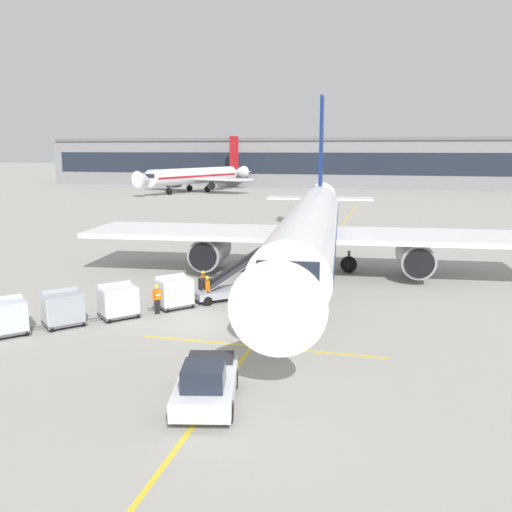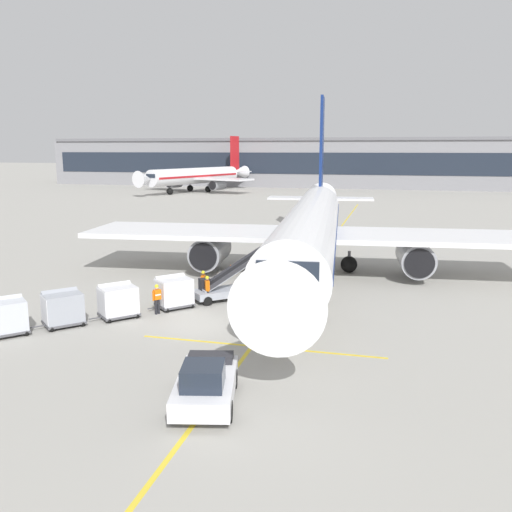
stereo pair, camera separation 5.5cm
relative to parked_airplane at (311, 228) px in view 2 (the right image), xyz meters
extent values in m
plane|color=#9E9B93|center=(-3.82, -13.72, -3.51)|extent=(600.00, 600.00, 0.00)
cylinder|color=white|center=(0.08, -0.79, 0.09)|extent=(7.15, 34.13, 3.87)
cube|color=navy|center=(0.08, -0.79, 0.09)|extent=(7.05, 32.78, 0.46)
cone|color=white|center=(1.91, -19.59, 0.09)|extent=(4.03, 4.21, 3.68)
cone|color=white|center=(-1.87, 19.17, 0.38)|extent=(3.88, 6.48, 3.29)
cube|color=white|center=(-8.79, -0.81, -0.49)|extent=(16.69, 8.32, 0.36)
cylinder|color=#93969E|center=(-7.48, -1.36, -1.87)|extent=(2.82, 4.62, 2.40)
cylinder|color=black|center=(-7.26, -3.60, -1.87)|extent=(2.04, 0.32, 2.04)
cube|color=white|center=(8.78, 0.91, -0.49)|extent=(16.69, 8.32, 0.36)
cylinder|color=#93969E|center=(7.60, 0.11, -1.87)|extent=(2.82, 4.62, 2.40)
cylinder|color=black|center=(7.82, -2.13, -1.87)|extent=(2.04, 0.32, 2.04)
cube|color=navy|center=(-1.72, 17.63, 5.95)|extent=(0.67, 4.08, 10.17)
cube|color=white|center=(-1.69, 17.32, 0.67)|extent=(11.17, 3.76, 0.20)
cube|color=#1E2633|center=(1.65, -16.90, 0.67)|extent=(2.87, 2.00, 0.85)
cylinder|color=#47474C|center=(1.07, -10.92, -2.36)|extent=(0.22, 0.22, 1.03)
sphere|color=black|center=(1.07, -10.92, -2.88)|extent=(1.26, 1.26, 1.26)
cylinder|color=#47474C|center=(-2.98, 0.61, -2.36)|extent=(0.22, 0.22, 1.03)
sphere|color=black|center=(-2.98, 0.61, -2.88)|extent=(1.26, 1.26, 1.26)
cylinder|color=#47474C|center=(2.80, 1.18, -2.36)|extent=(0.22, 0.22, 1.03)
sphere|color=black|center=(2.80, 1.18, -2.88)|extent=(1.26, 1.26, 1.26)
cube|color=#A3A8B2|center=(-4.25, -8.72, -3.01)|extent=(3.60, 3.46, 0.44)
cube|color=black|center=(-5.19, -9.07, -2.44)|extent=(0.82, 0.82, 0.70)
cylinder|color=#333338|center=(-4.68, -8.62, -2.39)|extent=(0.08, 0.08, 0.80)
cube|color=#A3A8B2|center=(-3.41, -7.97, -1.62)|extent=(4.11, 3.81, 2.49)
cube|color=black|center=(-3.41, -7.97, -1.53)|extent=(3.91, 3.60, 2.34)
cube|color=#333338|center=(-3.12, -8.30, -1.50)|extent=(3.51, 3.14, 2.52)
cube|color=#333338|center=(-3.70, -7.64, -1.50)|extent=(3.51, 3.14, 2.52)
cylinder|color=black|center=(-2.87, -8.48, -3.23)|extent=(0.55, 0.52, 0.56)
cylinder|color=black|center=(-3.85, -7.38, -3.23)|extent=(0.55, 0.52, 0.56)
cylinder|color=black|center=(-4.65, -10.06, -3.23)|extent=(0.55, 0.52, 0.56)
cylinder|color=black|center=(-5.63, -8.96, -3.23)|extent=(0.55, 0.52, 0.56)
cube|color=#515156|center=(-6.41, -10.95, -3.30)|extent=(2.53, 2.56, 0.12)
cylinder|color=#4C4C51|center=(-7.31, -11.95, -3.31)|extent=(0.52, 0.57, 0.07)
cube|color=silver|center=(-6.41, -10.95, -2.49)|extent=(2.39, 2.42, 1.50)
cube|color=silver|center=(-6.71, -10.67, -1.97)|extent=(1.85, 1.93, 0.74)
cube|color=silver|center=(-7.05, -11.66, -2.49)|extent=(1.09, 0.99, 1.38)
sphere|color=black|center=(-7.45, -11.09, -3.36)|extent=(0.30, 0.30, 0.30)
sphere|color=black|center=(-6.44, -12.00, -3.36)|extent=(0.30, 0.30, 0.30)
sphere|color=black|center=(-6.37, -9.90, -3.36)|extent=(0.30, 0.30, 0.30)
sphere|color=black|center=(-5.37, -10.81, -3.36)|extent=(0.30, 0.30, 0.30)
cube|color=#515156|center=(-8.66, -13.55, -3.30)|extent=(2.53, 2.56, 0.12)
cylinder|color=#4C4C51|center=(-9.57, -14.55, -3.31)|extent=(0.52, 0.57, 0.07)
cube|color=silver|center=(-8.66, -13.55, -2.49)|extent=(2.39, 2.42, 1.50)
cube|color=silver|center=(-8.97, -13.27, -1.97)|extent=(1.85, 1.93, 0.74)
cube|color=silver|center=(-9.31, -14.26, -2.49)|extent=(1.09, 0.99, 1.38)
sphere|color=black|center=(-9.71, -13.68, -3.36)|extent=(0.30, 0.30, 0.30)
sphere|color=black|center=(-8.70, -14.60, -3.36)|extent=(0.30, 0.30, 0.30)
sphere|color=black|center=(-8.63, -12.50, -3.36)|extent=(0.30, 0.30, 0.30)
sphere|color=black|center=(-7.62, -13.41, -3.36)|extent=(0.30, 0.30, 0.30)
cube|color=#515156|center=(-10.81, -15.58, -3.30)|extent=(2.53, 2.56, 0.12)
cylinder|color=#4C4C51|center=(-11.71, -16.59, -3.31)|extent=(0.52, 0.57, 0.07)
cube|color=#9EA3AD|center=(-10.81, -15.58, -2.49)|extent=(2.39, 2.42, 1.50)
cube|color=#9EA3AD|center=(-11.11, -15.31, -1.97)|extent=(1.85, 1.93, 0.74)
cube|color=silver|center=(-11.46, -16.30, -2.49)|extent=(1.09, 0.99, 1.38)
sphere|color=black|center=(-11.85, -15.72, -3.36)|extent=(0.30, 0.30, 0.30)
sphere|color=black|center=(-10.84, -16.63, -3.36)|extent=(0.30, 0.30, 0.30)
sphere|color=black|center=(-10.78, -14.53, -3.36)|extent=(0.30, 0.30, 0.30)
sphere|color=black|center=(-9.77, -15.45, -3.36)|extent=(0.30, 0.30, 0.30)
cube|color=#515156|center=(-12.75, -17.61, -3.30)|extent=(2.53, 2.56, 0.12)
cube|color=silver|center=(-12.75, -17.61, -2.49)|extent=(2.39, 2.42, 1.50)
cube|color=silver|center=(-13.06, -17.33, -1.97)|extent=(1.85, 1.93, 0.74)
sphere|color=black|center=(-12.72, -16.56, -3.36)|extent=(0.30, 0.30, 0.30)
sphere|color=black|center=(-11.71, -17.47, -3.36)|extent=(0.30, 0.30, 0.30)
cube|color=silver|center=(-0.39, -22.27, -2.83)|extent=(3.03, 4.76, 0.70)
cube|color=#1E2633|center=(-0.22, -23.02, -2.08)|extent=(1.78, 1.83, 0.80)
cube|color=#28282D|center=(-0.76, -20.66, -2.36)|extent=(1.96, 1.34, 0.24)
cylinder|color=black|center=(0.20, -20.73, -3.13)|extent=(0.44, 0.80, 0.76)
cylinder|color=black|center=(-1.60, -21.14, -3.13)|extent=(0.44, 0.80, 0.76)
cylinder|color=black|center=(0.81, -23.39, -3.13)|extent=(0.44, 0.80, 0.76)
cylinder|color=black|center=(-0.99, -23.80, -3.13)|extent=(0.44, 0.80, 0.76)
cylinder|color=#333847|center=(-7.72, -10.37, -3.08)|extent=(0.15, 0.15, 0.86)
cylinder|color=#333847|center=(-7.57, -10.46, -3.08)|extent=(0.15, 0.15, 0.86)
cube|color=yellow|center=(-7.64, -10.41, -2.36)|extent=(0.45, 0.40, 0.58)
cube|color=white|center=(-7.58, -10.30, -2.36)|extent=(0.30, 0.18, 0.08)
sphere|color=#9E7051|center=(-7.64, -10.41, -1.95)|extent=(0.21, 0.21, 0.21)
sphere|color=yellow|center=(-7.64, -10.41, -1.88)|extent=(0.23, 0.23, 0.23)
cylinder|color=yellow|center=(-7.85, -10.30, -2.41)|extent=(0.09, 0.09, 0.56)
cylinder|color=yellow|center=(-7.43, -10.53, -2.41)|extent=(0.09, 0.09, 0.56)
cylinder|color=black|center=(-6.81, -12.30, -3.08)|extent=(0.15, 0.15, 0.86)
cylinder|color=black|center=(-6.92, -12.44, -3.08)|extent=(0.15, 0.15, 0.86)
cube|color=orange|center=(-6.87, -12.37, -2.36)|extent=(0.42, 0.45, 0.58)
cube|color=white|center=(-6.77, -12.44, -2.36)|extent=(0.21, 0.28, 0.08)
sphere|color=beige|center=(-6.87, -12.37, -1.95)|extent=(0.21, 0.21, 0.21)
sphere|color=yellow|center=(-6.87, -12.37, -1.88)|extent=(0.23, 0.23, 0.23)
cylinder|color=orange|center=(-6.73, -12.18, -2.41)|extent=(0.09, 0.09, 0.56)
cylinder|color=orange|center=(-7.01, -12.56, -2.41)|extent=(0.09, 0.09, 0.56)
cylinder|color=black|center=(-4.84, -9.58, -3.08)|extent=(0.15, 0.15, 0.86)
cylinder|color=black|center=(-4.75, -9.73, -3.08)|extent=(0.15, 0.15, 0.86)
cube|color=orange|center=(-4.80, -9.65, -2.36)|extent=(0.40, 0.45, 0.58)
cube|color=white|center=(-4.69, -9.59, -2.36)|extent=(0.18, 0.30, 0.08)
sphere|color=#9E7051|center=(-4.80, -9.65, -1.95)|extent=(0.21, 0.21, 0.21)
sphere|color=yellow|center=(-4.80, -9.65, -1.88)|extent=(0.23, 0.23, 0.23)
cylinder|color=orange|center=(-4.92, -9.45, -2.41)|extent=(0.09, 0.09, 0.56)
cylinder|color=orange|center=(-4.68, -9.86, -2.41)|extent=(0.09, 0.09, 0.56)
cylinder|color=black|center=(-5.53, -8.28, -3.08)|extent=(0.15, 0.15, 0.86)
cylinder|color=black|center=(-5.51, -8.46, -3.08)|extent=(0.15, 0.15, 0.86)
cube|color=orange|center=(-5.52, -8.37, -2.36)|extent=(0.29, 0.41, 0.58)
cube|color=white|center=(-5.40, -8.35, -2.36)|extent=(0.06, 0.34, 0.08)
sphere|color=brown|center=(-5.52, -8.37, -1.95)|extent=(0.21, 0.21, 0.21)
sphere|color=yellow|center=(-5.52, -8.37, -1.88)|extent=(0.23, 0.23, 0.23)
cylinder|color=orange|center=(-5.55, -8.13, -2.41)|extent=(0.09, 0.09, 0.56)
cylinder|color=orange|center=(-5.49, -8.61, -2.41)|extent=(0.09, 0.09, 0.56)
cube|color=black|center=(-5.78, -1.66, -3.49)|extent=(0.67, 0.67, 0.05)
cone|color=orange|center=(-5.78, -1.66, -3.11)|extent=(0.54, 0.54, 0.70)
cylinder|color=white|center=(-5.78, -1.66, -3.08)|extent=(0.29, 0.29, 0.08)
cube|color=yellow|center=(-0.28, -0.79, -3.51)|extent=(0.20, 110.00, 0.01)
cube|color=yellow|center=(0.08, -16.03, -3.51)|extent=(12.00, 0.20, 0.01)
cube|color=gray|center=(-10.27, 98.05, 2.10)|extent=(145.85, 15.17, 11.23)
cube|color=#1E2633|center=(-10.27, 90.42, 2.38)|extent=(141.47, 0.10, 5.05)
cube|color=slate|center=(-10.27, 96.54, 8.07)|extent=(144.39, 12.90, 0.70)
cylinder|color=white|center=(-36.60, 72.28, 0.04)|extent=(12.13, 26.34, 3.42)
cube|color=red|center=(-36.60, 72.28, 0.04)|extent=(11.81, 25.34, 0.41)
cone|color=white|center=(-41.62, 58.06, 0.04)|extent=(4.21, 4.31, 3.25)
cone|color=white|center=(-31.23, 87.46, 0.29)|extent=(4.57, 6.13, 2.91)
cube|color=white|center=(-43.01, 75.25, -0.48)|extent=(13.75, 9.27, 0.36)
cylinder|color=#93969E|center=(-42.36, 74.45, -1.72)|extent=(3.16, 3.98, 2.12)
cylinder|color=black|center=(-42.95, 72.77, -1.72)|extent=(1.74, 0.71, 1.80)
cube|color=white|center=(-29.74, 70.56, -0.48)|extent=(13.75, 9.27, 0.36)
cylinder|color=#93969E|center=(-30.75, 70.35, -1.72)|extent=(3.16, 3.98, 2.12)
cylinder|color=black|center=(-31.35, 68.67, -1.72)|extent=(1.74, 0.71, 1.80)
cube|color=red|center=(-31.69, 86.17, 4.73)|extent=(1.33, 3.12, 8.02)
cube|color=white|center=(-31.78, 85.91, 0.55)|extent=(8.85, 4.89, 0.20)
cube|color=#1E2633|center=(-40.82, 60.32, 0.55)|extent=(2.77, 2.25, 0.75)
cylinder|color=#47474C|center=(-39.27, 64.72, -2.25)|extent=(0.22, 0.22, 1.14)
sphere|color=black|center=(-39.27, 64.72, -2.82)|extent=(1.40, 1.40, 1.40)
cylinder|color=#47474C|center=(-38.57, 74.39, -2.25)|extent=(0.22, 0.22, 1.14)
sphere|color=black|center=(-38.57, 74.39, -2.82)|extent=(1.40, 1.40, 1.40)
cylinder|color=#47474C|center=(-33.73, 72.68, -2.25)|extent=(0.22, 0.22, 1.14)
sphere|color=black|center=(-33.73, 72.68, -2.82)|extent=(1.40, 1.40, 1.40)
camera|label=1|loc=(6.05, -40.05, 5.78)|focal=38.31mm
camera|label=2|loc=(6.10, -40.04, 5.78)|focal=38.31mm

